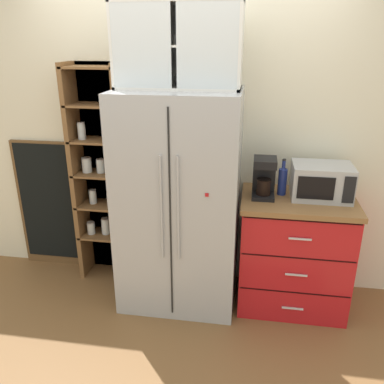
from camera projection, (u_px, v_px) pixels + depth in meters
The scene contains 11 objects.
ground_plane at pixel (181, 294), 3.45m from camera, with size 10.70×10.70×0.00m, color brown.
wall_back_cream at pixel (188, 139), 3.36m from camera, with size 5.00×0.10×2.55m, color silver.
refrigerator at pixel (180, 201), 3.15m from camera, with size 0.92×0.71×1.73m.
pantry_shelf_column at pixel (103, 174), 3.47m from camera, with size 0.50×0.29×1.90m.
counter_cabinet at pixel (293, 252), 3.20m from camera, with size 0.86×0.62×0.93m.
microwave at pixel (321, 181), 3.01m from camera, with size 0.44×0.33×0.26m.
coffee_maker at pixel (264, 177), 3.02m from camera, with size 0.17×0.20×0.31m.
mug_red at pixel (300, 194), 3.00m from camera, with size 0.12×0.09×0.09m.
bottle_cobalt at pixel (283, 179), 3.07m from camera, with size 0.07×0.07×0.29m.
upper_cabinet at pixel (179, 46), 2.77m from camera, with size 0.88×0.32×0.58m.
chalkboard_menu at pixel (50, 205), 3.72m from camera, with size 0.60×0.04×1.22m.
Camera 1 is at (0.56, -2.85, 2.07)m, focal length 37.28 mm.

